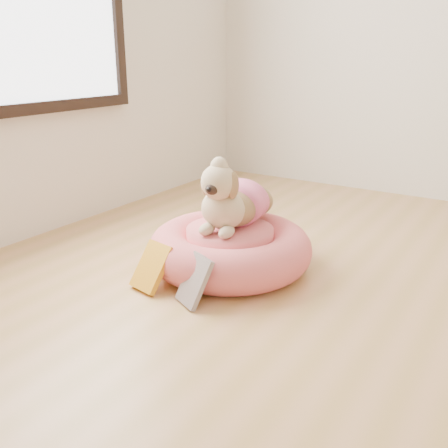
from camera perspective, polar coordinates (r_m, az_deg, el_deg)
The scene contains 5 objects.
floor at distance 1.57m, azimuth 19.07°, elevation -18.78°, with size 4.50×4.50×0.00m, color tan.
pet_bed at distance 2.27m, azimuth 0.68°, elevation -2.83°, with size 0.74×0.74×0.19m.
dog at distance 2.22m, azimuth 0.96°, elevation 4.03°, with size 0.32×0.47×0.34m, color brown, non-canonical shape.
book_yellow at distance 2.10m, azimuth -8.25°, elevation -4.88°, with size 0.14×0.03×0.21m, color yellow.
book_white at distance 1.96m, azimuth -3.39°, elevation -6.48°, with size 0.13×0.02×0.20m, color white.
Camera 1 is at (0.22, -1.24, 0.94)m, focal length 40.00 mm.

